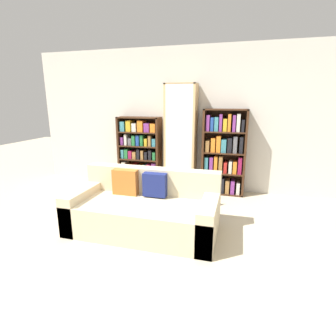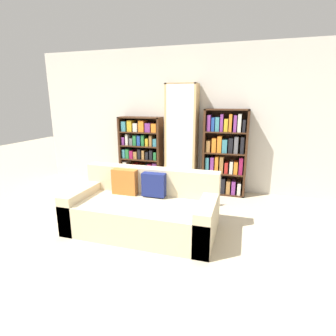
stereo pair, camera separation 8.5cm
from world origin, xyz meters
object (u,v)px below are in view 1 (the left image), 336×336
(bookshelf_left, at_px, (140,152))
(display_cabinet, at_px, (181,139))
(couch, at_px, (144,210))
(bookshelf_right, at_px, (224,153))
(wine_bottle, at_px, (209,197))

(bookshelf_left, relative_size, display_cabinet, 0.70)
(couch, relative_size, display_cabinet, 0.97)
(bookshelf_right, bearing_deg, couch, -116.99)
(bookshelf_left, bearing_deg, couch, -67.07)
(display_cabinet, height_order, bookshelf_right, display_cabinet)
(bookshelf_left, relative_size, bookshelf_right, 0.89)
(bookshelf_left, bearing_deg, display_cabinet, -1.12)
(couch, distance_m, bookshelf_left, 1.98)
(display_cabinet, height_order, wine_bottle, display_cabinet)
(bookshelf_right, height_order, wine_bottle, bookshelf_right)
(bookshelf_right, bearing_deg, display_cabinet, -178.86)
(couch, distance_m, display_cabinet, 1.91)
(display_cabinet, bearing_deg, couch, -93.08)
(couch, distance_m, bookshelf_right, 2.06)
(couch, xyz_separation_m, bookshelf_right, (0.91, 1.78, 0.49))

